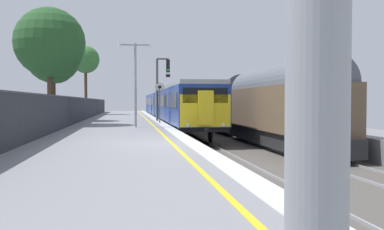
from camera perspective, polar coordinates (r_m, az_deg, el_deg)
ground at (r=15.60m, az=8.28°, el=-5.91°), size 17.40×110.00×1.21m
commuter_train_at_platform at (r=42.27m, az=-3.27°, el=1.50°), size 2.83×41.80×3.81m
freight_train_adjacent_track at (r=35.79m, az=4.22°, el=1.64°), size 2.60×40.14×4.38m
signal_gantry at (r=32.82m, az=-4.29°, el=4.55°), size 1.10×0.24×4.89m
speed_limit_sign at (r=28.77m, az=-4.43°, el=2.39°), size 0.59×0.08×2.80m
platform_lamp_mid at (r=24.82m, az=-7.72°, el=5.17°), size 2.00×0.20×4.92m
platform_back_fence at (r=15.23m, az=-22.24°, el=-0.32°), size 0.07×99.00×1.82m
background_tree_left at (r=28.31m, az=-18.87°, el=9.11°), size 4.45×4.45×7.47m
background_tree_centre at (r=34.45m, az=-18.33°, el=7.42°), size 4.29×4.29×7.23m
background_tree_right at (r=50.86m, az=-14.24°, el=7.21°), size 3.22×3.22×8.07m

